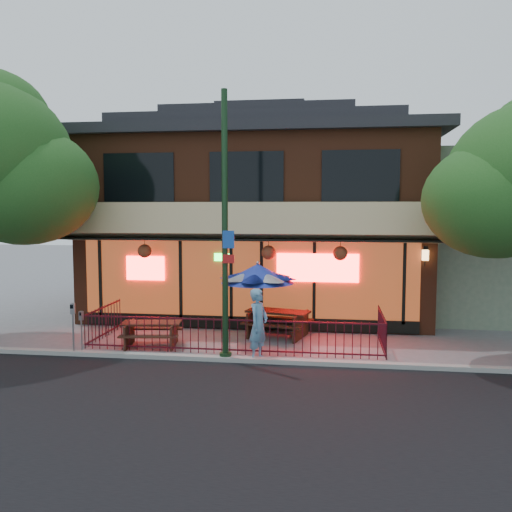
{
  "coord_description": "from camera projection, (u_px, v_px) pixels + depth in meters",
  "views": [
    {
      "loc": [
        2.73,
        -14.12,
        4.02
      ],
      "look_at": [
        0.48,
        2.0,
        2.55
      ],
      "focal_mm": 38.0,
      "sensor_mm": 36.0,
      "label": 1
    }
  ],
  "objects": [
    {
      "name": "pedestrian",
      "position": [
        258.0,
        325.0,
        14.17
      ],
      "size": [
        0.67,
        0.81,
        1.91
      ],
      "primitive_type": "imported",
      "rotation": [
        0.0,
        0.0,
        1.22
      ],
      "color": "#5B90B6",
      "rests_on": "ground"
    },
    {
      "name": "patio_umbrella",
      "position": [
        258.0,
        273.0,
        15.84
      ],
      "size": [
        2.14,
        2.14,
        2.45
      ],
      "color": "gray",
      "rests_on": "ground"
    },
    {
      "name": "curb",
      "position": [
        225.0,
        359.0,
        14.17
      ],
      "size": [
        80.0,
        0.25,
        0.12
      ],
      "primitive_type": "cube",
      "color": "#999993",
      "rests_on": "ground"
    },
    {
      "name": "restaurant_building",
      "position": [
        262.0,
        205.0,
        21.31
      ],
      "size": [
        12.96,
        9.49,
        8.05
      ],
      "color": "brown",
      "rests_on": "ground"
    },
    {
      "name": "patio_fence",
      "position": [
        232.0,
        329.0,
        15.11
      ],
      "size": [
        8.44,
        2.62,
        1.0
      ],
      "color": "#420E19",
      "rests_on": "ground"
    },
    {
      "name": "picnic_table_right",
      "position": [
        278.0,
        319.0,
        16.83
      ],
      "size": [
        2.23,
        1.91,
        0.82
      ],
      "color": "#331D12",
      "rests_on": "ground"
    },
    {
      "name": "ground",
      "position": [
        228.0,
        356.0,
        14.67
      ],
      "size": [
        80.0,
        80.0,
        0.0
      ],
      "primitive_type": "plane",
      "color": "gray",
      "rests_on": "ground"
    },
    {
      "name": "parking_meter_near",
      "position": [
        81.0,
        325.0,
        14.75
      ],
      "size": [
        0.13,
        0.12,
        1.2
      ],
      "color": "gray",
      "rests_on": "ground"
    },
    {
      "name": "street_light",
      "position": [
        225.0,
        241.0,
        13.99
      ],
      "size": [
        0.43,
        0.32,
        7.0
      ],
      "color": "#163219",
      "rests_on": "ground"
    },
    {
      "name": "picnic_table_left",
      "position": [
        152.0,
        330.0,
        15.66
      ],
      "size": [
        1.83,
        1.5,
        0.71
      ],
      "color": "#3E2016",
      "rests_on": "ground"
    },
    {
      "name": "asphalt_street",
      "position": [
        159.0,
        457.0,
        8.75
      ],
      "size": [
        80.0,
        11.0,
        0.0
      ],
      "primitive_type": "cube",
      "color": "black",
      "rests_on": "ground"
    },
    {
      "name": "neighbor_building",
      "position": [
        496.0,
        234.0,
        20.75
      ],
      "size": [
        6.0,
        7.0,
        6.0
      ],
      "primitive_type": "cube",
      "color": "gray",
      "rests_on": "ground"
    },
    {
      "name": "parking_meter_far",
      "position": [
        73.0,
        320.0,
        14.68
      ],
      "size": [
        0.15,
        0.14,
        1.43
      ],
      "color": "gray",
      "rests_on": "ground"
    }
  ]
}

